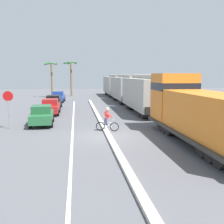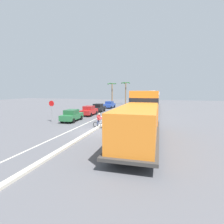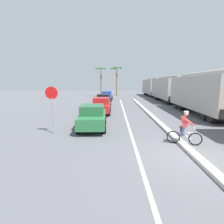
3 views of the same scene
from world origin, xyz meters
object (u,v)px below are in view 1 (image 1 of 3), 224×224
hopper_car_lead (144,94)px  parked_car_red (51,107)px  parked_car_black (54,102)px  parked_car_blue (58,97)px  parked_car_green (42,115)px  locomotive (195,112)px  hopper_car_middle (124,88)px  palm_tree_far (52,72)px  cyclist (107,120)px  stop_sign (8,102)px  hopper_car_trailing (114,85)px  palm_tree_near (71,71)px

hopper_car_lead → parked_car_red: bearing=178.5°
parked_car_black → parked_car_blue: size_ratio=0.99×
hopper_car_lead → parked_car_green: hopper_car_lead is taller
locomotive → parked_car_green: (-10.07, 6.66, -0.98)m
locomotive → hopper_car_middle: (0.00, 23.76, 0.28)m
hopper_car_lead → palm_tree_far: (-11.51, 21.07, 2.44)m
hopper_car_middle → parked_car_red: 15.11m
hopper_car_middle → cyclist: 20.85m
parked_car_blue → stop_sign: bearing=-97.1°
stop_sign → hopper_car_trailing: bearing=67.6°
parked_car_blue → hopper_car_middle: bearing=-7.2°
parked_car_blue → parked_car_black: bearing=-90.5°
hopper_car_lead → parked_car_green: 11.54m
parked_car_green → parked_car_red: same height
cyclist → stop_sign: (-7.31, 1.86, 1.21)m
parked_car_green → hopper_car_trailing: bearing=70.7°
locomotive → palm_tree_near: palm_tree_near is taller
hopper_car_middle → cyclist: size_ratio=6.18×
locomotive → parked_car_red: size_ratio=2.76×
palm_tree_far → cyclist: bearing=-77.7°
hopper_car_lead → parked_car_red: size_ratio=2.51×
parked_car_green → stop_sign: 2.87m
hopper_car_middle → parked_car_black: 12.00m
hopper_car_lead → parked_car_blue: bearing=127.7°
stop_sign → parked_car_red: bearing=70.6°
hopper_car_middle → parked_car_black: (-10.00, -6.52, -1.26)m
locomotive → parked_car_red: bearing=128.6°
hopper_car_trailing → palm_tree_far: bearing=-169.5°
hopper_car_middle → palm_tree_near: 14.90m
palm_tree_near → parked_car_black: bearing=-95.7°
stop_sign → cyclist: bearing=-14.2°
locomotive → parked_car_green: bearing=146.5°
parked_car_red → palm_tree_far: (-1.61, 20.81, 3.70)m
hopper_car_lead → stop_sign: size_ratio=3.68×
locomotive → palm_tree_near: size_ratio=1.74×
locomotive → palm_tree_far: size_ratio=1.80×
hopper_car_trailing → parked_car_green: 30.44m
cyclist → parked_car_black: bearing=109.9°
hopper_car_trailing → parked_car_black: (-10.00, -18.12, -1.26)m
hopper_car_middle → palm_tree_far: 15.10m
hopper_car_trailing → parked_car_green: (-10.07, -28.70, -1.26)m
parked_car_green → cyclist: bearing=-31.6°
hopper_car_lead → parked_car_red: 9.98m
cyclist → palm_tree_far: palm_tree_far is taller
palm_tree_far → parked_car_black: bearing=-84.6°
parked_car_black → palm_tree_far: size_ratio=0.65×
parked_car_red → parked_car_blue: size_ratio=0.99×
hopper_car_trailing → palm_tree_near: palm_tree_near is taller
stop_sign → palm_tree_far: (0.85, 27.80, 2.49)m
parked_car_blue → stop_sign: size_ratio=1.48×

